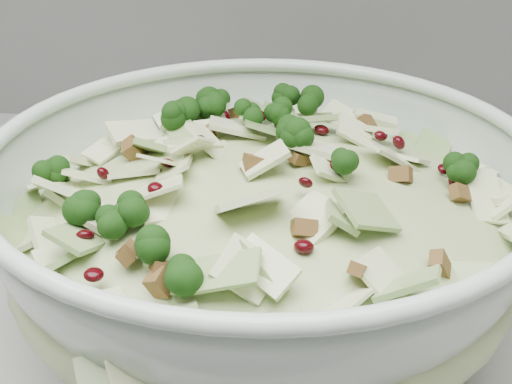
% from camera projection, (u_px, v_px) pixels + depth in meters
% --- Properties ---
extents(mixing_bowl, '(0.43, 0.43, 0.15)m').
position_uv_depth(mixing_bowl, '(263.00, 237.00, 0.49)').
color(mixing_bowl, silver).
rests_on(mixing_bowl, counter).
extents(salad, '(0.44, 0.44, 0.15)m').
position_uv_depth(salad, '(263.00, 207.00, 0.47)').
color(salad, '#9EAC75').
rests_on(salad, mixing_bowl).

